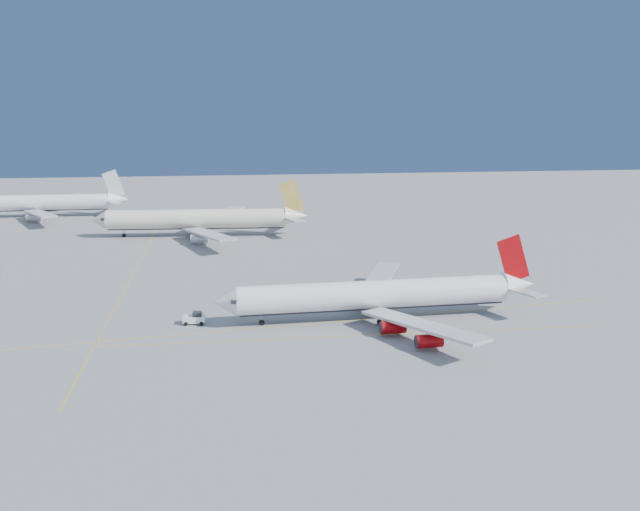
{
  "coord_description": "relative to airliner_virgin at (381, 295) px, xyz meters",
  "views": [
    {
      "loc": [
        -16.21,
        -131.99,
        41.52
      ],
      "look_at": [
        2.9,
        20.18,
        7.0
      ],
      "focal_mm": 40.0,
      "sensor_mm": 36.0,
      "label": 1
    }
  ],
  "objects": [
    {
      "name": "ground",
      "position": [
        -11.37,
        4.65,
        -4.66
      ],
      "size": [
        500.0,
        500.0,
        0.0
      ],
      "primitive_type": "plane",
      "color": "slate",
      "rests_on": "ground"
    },
    {
      "name": "taxiway_lines",
      "position": [
        -26.08,
        10.99,
        -4.65
      ],
      "size": [
        118.86,
        140.0,
        0.02
      ],
      "color": "#DA9D0C",
      "rests_on": "ground"
    },
    {
      "name": "airliner_virgin",
      "position": [
        0.0,
        0.0,
        0.0
      ],
      "size": [
        62.65,
        56.22,
        15.45
      ],
      "rotation": [
        0.0,
        0.0,
        0.05
      ],
      "color": "white",
      "rests_on": "ground"
    },
    {
      "name": "airliner_etihad",
      "position": [
        -36.66,
        86.62,
        0.51
      ],
      "size": [
        65.07,
        60.05,
        16.98
      ],
      "rotation": [
        0.0,
        0.0,
        -0.06
      ],
      "color": "beige",
      "rests_on": "ground"
    },
    {
      "name": "airliner_third",
      "position": [
        -93.64,
        129.21,
        0.24
      ],
      "size": [
        60.19,
        55.67,
        16.19
      ],
      "rotation": [
        0.0,
        0.0,
        0.01
      ],
      "color": "white",
      "rests_on": "ground"
    },
    {
      "name": "pushback_tug",
      "position": [
        -34.95,
        1.09,
        -3.6
      ],
      "size": [
        4.16,
        2.68,
        2.28
      ],
      "rotation": [
        0.0,
        0.0,
        -0.06
      ],
      "color": "white",
      "rests_on": "ground"
    }
  ]
}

